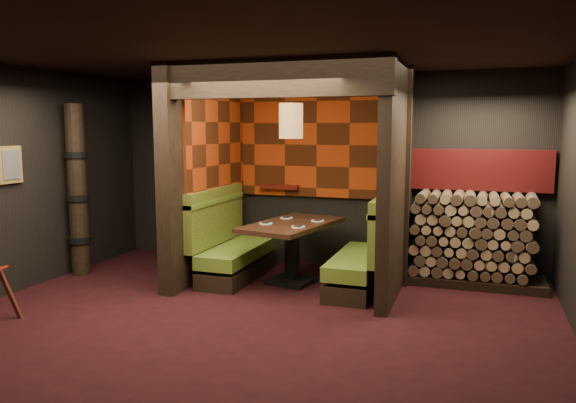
% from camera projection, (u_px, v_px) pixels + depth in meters
% --- Properties ---
extents(floor, '(6.50, 5.50, 0.02)m').
position_uv_depth(floor, '(249.00, 324.00, 6.00)').
color(floor, black).
rests_on(floor, ground).
extents(ceiling, '(6.50, 5.50, 0.02)m').
position_uv_depth(ceiling, '(246.00, 49.00, 5.62)').
color(ceiling, black).
rests_on(ceiling, ground).
extents(wall_back, '(6.50, 0.02, 2.85)m').
position_uv_depth(wall_back, '(319.00, 171.00, 8.40)').
color(wall_back, black).
rests_on(wall_back, ground).
extents(wall_front, '(6.50, 0.02, 2.85)m').
position_uv_depth(wall_front, '(60.00, 242.00, 3.22)').
color(wall_front, black).
rests_on(wall_front, ground).
extents(wall_left, '(0.02, 5.50, 2.85)m').
position_uv_depth(wall_left, '(2.00, 181.00, 6.86)').
color(wall_left, black).
rests_on(wall_left, ground).
extents(partition_left, '(0.20, 2.20, 2.85)m').
position_uv_depth(partition_left, '(204.00, 175.00, 7.79)').
color(partition_left, black).
rests_on(partition_left, floor).
extents(partition_right, '(0.15, 2.10, 2.85)m').
position_uv_depth(partition_right, '(397.00, 180.00, 6.99)').
color(partition_right, black).
rests_on(partition_right, floor).
extents(header_beam, '(2.85, 0.18, 0.44)m').
position_uv_depth(header_beam, '(269.00, 78.00, 6.32)').
color(header_beam, black).
rests_on(header_beam, partition_left).
extents(tapa_back_panel, '(2.40, 0.06, 1.55)m').
position_uv_depth(tapa_back_panel, '(317.00, 145.00, 8.31)').
color(tapa_back_panel, '#A5330C').
rests_on(tapa_back_panel, wall_back).
extents(tapa_side_panel, '(0.04, 1.85, 1.45)m').
position_uv_depth(tapa_side_panel, '(217.00, 144.00, 7.86)').
color(tapa_side_panel, '#A5330C').
rests_on(tapa_side_panel, partition_left).
extents(lacquer_shelf, '(0.60, 0.12, 0.07)m').
position_uv_depth(lacquer_shelf, '(279.00, 187.00, 8.52)').
color(lacquer_shelf, '#56120D').
rests_on(lacquer_shelf, wall_back).
extents(booth_bench_left, '(0.68, 1.60, 1.14)m').
position_uv_depth(booth_bench_left, '(231.00, 249.00, 7.80)').
color(booth_bench_left, black).
rests_on(booth_bench_left, floor).
extents(booth_bench_right, '(0.68, 1.60, 1.14)m').
position_uv_depth(booth_bench_right, '(365.00, 259.00, 7.20)').
color(booth_bench_right, black).
rests_on(booth_bench_right, floor).
extents(dining_table, '(1.14, 1.69, 0.82)m').
position_uv_depth(dining_table, '(292.00, 240.00, 7.48)').
color(dining_table, black).
rests_on(dining_table, floor).
extents(place_settings, '(0.77, 0.80, 0.03)m').
position_uv_depth(place_settings, '(292.00, 222.00, 7.45)').
color(place_settings, white).
rests_on(place_settings, dining_table).
extents(pendant_lamp, '(0.31, 0.31, 0.92)m').
position_uv_depth(pendant_lamp, '(291.00, 121.00, 7.23)').
color(pendant_lamp, olive).
rests_on(pendant_lamp, ceiling).
extents(framed_picture, '(0.05, 0.36, 0.46)m').
position_uv_depth(framed_picture, '(10.00, 165.00, 6.91)').
color(framed_picture, olive).
rests_on(framed_picture, wall_left).
extents(totem_column, '(0.31, 0.31, 2.40)m').
position_uv_depth(totem_column, '(78.00, 191.00, 7.85)').
color(totem_column, black).
rests_on(totem_column, floor).
extents(firewood_stack, '(1.73, 0.70, 1.22)m').
position_uv_depth(firewood_stack, '(478.00, 239.00, 7.39)').
color(firewood_stack, black).
rests_on(firewood_stack, floor).
extents(mosaic_header, '(1.83, 0.10, 0.56)m').
position_uv_depth(mosaic_header, '(481.00, 170.00, 7.58)').
color(mosaic_header, maroon).
rests_on(mosaic_header, wall_back).
extents(bay_front_post, '(0.08, 0.08, 2.85)m').
position_uv_depth(bay_front_post, '(407.00, 179.00, 7.21)').
color(bay_front_post, black).
rests_on(bay_front_post, floor).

